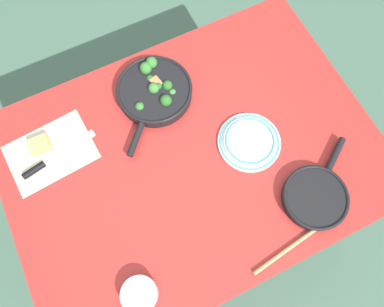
# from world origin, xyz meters

# --- Properties ---
(ground_plane) EXTENTS (14.00, 14.00, 0.00)m
(ground_plane) POSITION_xyz_m (0.00, 0.00, 0.00)
(ground_plane) COLOR #476B56
(dining_table_red) EXTENTS (1.36, 0.99, 0.73)m
(dining_table_red) POSITION_xyz_m (0.00, 0.00, 0.66)
(dining_table_red) COLOR #B72D28
(dining_table_red) RESTS_ON ground_plane
(skillet_broccoli) EXTENTS (0.34, 0.35, 0.08)m
(skillet_broccoli) POSITION_xyz_m (-0.02, 0.29, 0.76)
(skillet_broccoli) COLOR black
(skillet_broccoli) RESTS_ON dining_table_red
(skillet_eggs) EXTENTS (0.33, 0.27, 0.04)m
(skillet_eggs) POSITION_xyz_m (0.31, -0.33, 0.76)
(skillet_eggs) COLOR black
(skillet_eggs) RESTS_ON dining_table_red
(wooden_spoon) EXTENTS (0.36, 0.07, 0.02)m
(wooden_spoon) POSITION_xyz_m (0.22, -0.43, 0.74)
(wooden_spoon) COLOR tan
(wooden_spoon) RESTS_ON dining_table_red
(parchment_sheet) EXTENTS (0.32, 0.25, 0.00)m
(parchment_sheet) POSITION_xyz_m (-0.46, 0.24, 0.73)
(parchment_sheet) COLOR beige
(parchment_sheet) RESTS_ON dining_table_red
(grater_knife) EXTENTS (0.29, 0.08, 0.02)m
(grater_knife) POSITION_xyz_m (-0.48, 0.21, 0.74)
(grater_knife) COLOR silver
(grater_knife) RESTS_ON dining_table_red
(cheese_block) EXTENTS (0.07, 0.06, 0.04)m
(cheese_block) POSITION_xyz_m (-0.49, 0.27, 0.75)
(cheese_block) COLOR #EACC66
(cheese_block) RESTS_ON dining_table_red
(dinner_plate_stack) EXTENTS (0.23, 0.23, 0.03)m
(dinner_plate_stack) POSITION_xyz_m (0.21, -0.05, 0.75)
(dinner_plate_stack) COLOR silver
(dinner_plate_stack) RESTS_ON dining_table_red
(prep_bowl_steel) EXTENTS (0.12, 0.12, 0.04)m
(prep_bowl_steel) POSITION_xyz_m (-0.36, -0.35, 0.76)
(prep_bowl_steel) COLOR #B7B7BC
(prep_bowl_steel) RESTS_ON dining_table_red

